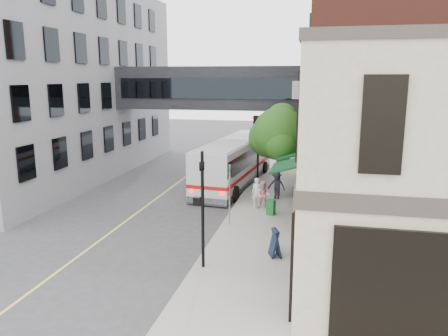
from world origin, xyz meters
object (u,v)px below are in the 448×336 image
at_px(pedestrian_b, 263,195).
at_px(pedestrian_c, 277,185).
at_px(pedestrian_a, 257,192).
at_px(sandwich_board, 275,243).
at_px(bus, 235,160).
at_px(newspaper_box, 271,207).

distance_m(pedestrian_b, pedestrian_c, 2.30).
xyz_separation_m(pedestrian_a, sandwich_board, (1.70, -6.79, -0.24)).
distance_m(bus, pedestrian_b, 6.41).
xyz_separation_m(pedestrian_a, newspaper_box, (0.94, -1.36, -0.40)).
height_order(bus, pedestrian_b, bus).
height_order(newspaper_box, sandwich_board, sandwich_board).
bearing_deg(sandwich_board, pedestrian_b, 80.71).
relative_size(pedestrian_b, newspaper_box, 1.93).
bearing_deg(pedestrian_a, sandwich_board, -86.90).
bearing_deg(pedestrian_b, pedestrian_a, 143.87).
xyz_separation_m(pedestrian_b, pedestrian_c, (0.50, 2.25, 0.05)).
distance_m(bus, sandwich_board, 12.78).
distance_m(pedestrian_b, sandwich_board, 6.47).
relative_size(pedestrian_a, sandwich_board, 1.41).
bearing_deg(pedestrian_b, newspaper_box, -48.52).
height_order(pedestrian_a, pedestrian_c, pedestrian_c).
relative_size(pedestrian_c, newspaper_box, 2.05).
height_order(bus, pedestrian_a, bus).
relative_size(pedestrian_a, pedestrian_c, 0.97).
distance_m(pedestrian_a, pedestrian_c, 2.01).
bearing_deg(sandwich_board, newspaper_box, 77.28).
bearing_deg(pedestrian_c, newspaper_box, -76.82).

